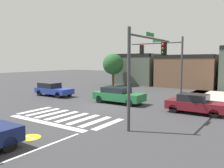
# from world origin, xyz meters

# --- Properties ---
(ground_plane) EXTENTS (120.00, 120.00, 0.00)m
(ground_plane) POSITION_xyz_m (0.00, 0.00, 0.00)
(ground_plane) COLOR #353538
(crosswalk_near) EXTENTS (7.57, 3.06, 0.01)m
(crosswalk_near) POSITION_xyz_m (0.00, -4.50, 0.00)
(crosswalk_near) COLOR silver
(crosswalk_near) RESTS_ON ground_plane
(bike_detector_marking) EXTENTS (1.11, 1.11, 0.01)m
(bike_detector_marking) POSITION_xyz_m (1.66, -8.84, 0.00)
(bike_detector_marking) COLOR yellow
(bike_detector_marking) RESTS_ON ground_plane
(storefront_row) EXTENTS (23.02, 6.96, 5.84)m
(storefront_row) POSITION_xyz_m (2.25, 19.07, 2.65)
(storefront_row) COLOR #4C564C
(storefront_row) RESTS_ON ground_plane
(traffic_signal_southeast) EXTENTS (0.32, 5.99, 5.74)m
(traffic_signal_southeast) POSITION_xyz_m (5.31, -2.82, 4.04)
(traffic_signal_southeast) COLOR #383A3D
(traffic_signal_southeast) RESTS_ON ground_plane
(traffic_signal_northeast) EXTENTS (5.28, 0.32, 6.09)m
(traffic_signal_northeast) POSITION_xyz_m (3.26, 4.98, 4.18)
(traffic_signal_northeast) COLOR #383A3D
(traffic_signal_northeast) RESTS_ON ground_plane
(car_blue) EXTENTS (4.43, 1.83, 1.47)m
(car_blue) POSITION_xyz_m (-8.23, 1.51, 0.76)
(car_blue) COLOR #23389E
(car_blue) RESTS_ON ground_plane
(car_maroon) EXTENTS (4.20, 1.79, 1.44)m
(car_maroon) POSITION_xyz_m (7.20, 1.57, 0.73)
(car_maroon) COLOR maroon
(car_maroon) RESTS_ON ground_plane
(car_green) EXTENTS (4.71, 1.92, 1.50)m
(car_green) POSITION_xyz_m (0.23, 1.83, 0.78)
(car_green) COLOR #1E6638
(car_green) RESTS_ON ground_plane
(roadside_tree) EXTENTS (3.25, 3.25, 5.02)m
(roadside_tree) POSITION_xyz_m (-8.50, 14.00, 3.38)
(roadside_tree) COLOR #4C3823
(roadside_tree) RESTS_ON ground_plane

